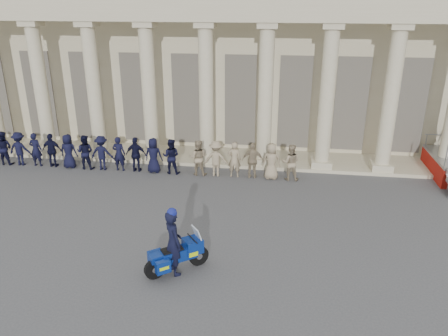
{
  "coord_description": "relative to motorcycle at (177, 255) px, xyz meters",
  "views": [
    {
      "loc": [
        2.24,
        -10.75,
        7.2
      ],
      "look_at": [
        0.16,
        3.46,
        1.6
      ],
      "focal_mm": 35.0,
      "sensor_mm": 36.0,
      "label": 1
    }
  ],
  "objects": [
    {
      "name": "ground",
      "position": [
        0.56,
        0.61,
        -0.54
      ],
      "size": [
        90.0,
        90.0,
        0.0
      ],
      "primitive_type": "plane",
      "color": "#424245",
      "rests_on": "ground"
    },
    {
      "name": "building",
      "position": [
        0.56,
        15.35,
        3.99
      ],
      "size": [
        40.0,
        12.5,
        9.0
      ],
      "color": "#B9AC8A",
      "rests_on": "ground"
    },
    {
      "name": "officer_rank",
      "position": [
        -4.31,
        7.19,
        0.25
      ],
      "size": [
        15.48,
        0.59,
        1.56
      ],
      "color": "black",
      "rests_on": "ground"
    },
    {
      "name": "rider",
      "position": [
        -0.08,
        -0.07,
        0.45
      ],
      "size": [
        0.79,
        0.83,
        2.01
      ],
      "rotation": [
        0.0,
        0.0,
        2.23
      ],
      "color": "black",
      "rests_on": "ground"
    },
    {
      "name": "motorcycle",
      "position": [
        0.0,
        0.0,
        0.0
      ],
      "size": [
        1.62,
        1.4,
        1.24
      ],
      "rotation": [
        0.0,
        0.0,
        0.66
      ],
      "color": "black",
      "rests_on": "ground"
    }
  ]
}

